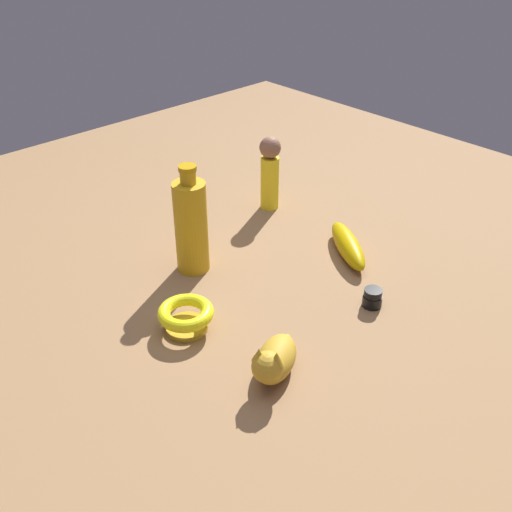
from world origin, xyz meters
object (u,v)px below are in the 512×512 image
(nail_polish_jar, at_px, (372,298))
(person_figure_adult, at_px, (270,171))
(cat_figurine, at_px, (274,360))
(bowl, at_px, (186,316))
(banana, at_px, (348,245))
(bottle_tall, at_px, (191,225))

(nail_polish_jar, bearing_deg, person_figure_adult, 161.75)
(cat_figurine, relative_size, nail_polish_jar, 3.72)
(bowl, bearing_deg, cat_figurine, 8.38)
(person_figure_adult, height_order, cat_figurine, person_figure_adult)
(banana, relative_size, nail_polish_jar, 5.04)
(banana, bearing_deg, bowl, -61.86)
(bottle_tall, bearing_deg, nail_polish_jar, 26.32)
(bowl, bearing_deg, bottle_tall, 138.02)
(cat_figurine, xyz_separation_m, bowl, (-0.20, -0.03, -0.00))
(banana, height_order, nail_polish_jar, banana)
(bottle_tall, relative_size, nail_polish_jar, 6.15)
(cat_figurine, distance_m, banana, 0.43)
(person_figure_adult, xyz_separation_m, bowl, (0.24, -0.45, -0.07))
(bottle_tall, bearing_deg, cat_figurine, -16.99)
(bowl, height_order, nail_polish_jar, bowl)
(cat_figurine, distance_m, nail_polish_jar, 0.28)
(person_figure_adult, bearing_deg, bowl, -61.92)
(banana, bearing_deg, bottle_tall, -90.79)
(person_figure_adult, xyz_separation_m, banana, (0.28, -0.03, -0.08))
(banana, xyz_separation_m, nail_polish_jar, (0.15, -0.11, -0.01))
(bottle_tall, distance_m, bowl, 0.22)
(bowl, xyz_separation_m, nail_polish_jar, (0.19, 0.31, -0.01))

